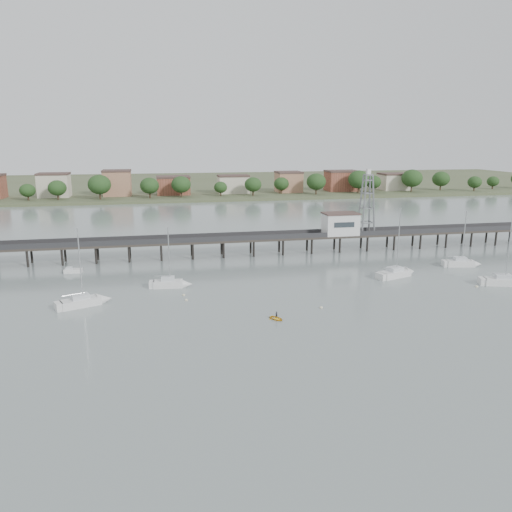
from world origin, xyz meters
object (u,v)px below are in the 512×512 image
Objects in this scene: pier at (237,239)px; sailboat_e at (465,263)px; lattice_tower at (367,204)px; yellow_dinghy at (276,319)px; white_tender at (73,271)px; sailboat_d at (510,282)px; sailboat_b at (174,284)px; sailboat_c at (400,273)px; sailboat_a at (89,301)px.

sailboat_e is at bearing -23.05° from pier.
lattice_tower is at bearing 136.95° from sailboat_e.
yellow_dinghy is (-0.99, -42.68, -3.79)m from pier.
white_tender is 48.23m from yellow_dinghy.
sailboat_d is (45.80, -33.67, -3.16)m from pier.
sailboat_c is at bearing 3.39° from sailboat_b.
white_tender is at bearing 179.64° from sailboat_d.
sailboat_a is at bearing -161.29° from sailboat_e.
sailboat_a is 5.57× the size of yellow_dinghy.
pier is 12.00× the size of sailboat_e.
lattice_tower reaches higher than yellow_dinghy.
yellow_dinghy is at bearing -166.93° from sailboat_c.
sailboat_d is 0.99× the size of sailboat_c.
yellow_dinghy is (14.51, -19.91, -0.65)m from sailboat_b.
lattice_tower is at bearing 9.61° from white_tender.
sailboat_a is 3.78× the size of white_tender.
sailboat_c is (58.15, 6.26, -0.00)m from sailboat_a.
yellow_dinghy is at bearing -46.85° from sailboat_a.
lattice_tower reaches higher than sailboat_a.
white_tender is at bearing -166.15° from pier.
lattice_tower is 26.23m from sailboat_c.
sailboat_c reaches higher than pier.
sailboat_a is (-60.99, -30.14, -10.46)m from lattice_tower.
pier is at bearing 16.05° from white_tender.
pier is 12.74× the size of sailboat_b.
sailboat_d is (14.30, -33.67, -10.46)m from lattice_tower.
sailboat_d is (-0.02, -14.18, -0.01)m from sailboat_e.
white_tender is (-35.18, -8.68, -3.37)m from pier.
sailboat_d is at bearing -25.78° from sailboat_a.
pier is at bearing -180.00° from lattice_tower.
sailboat_d is 4.00× the size of white_tender.
sailboat_b is at bearing 92.44° from yellow_dinghy.
pier is 42.29m from sailboat_a.
yellow_dinghy is at bearing -42.64° from white_tender.
lattice_tower is at bearing 0.00° from pier.
sailboat_d is 62.26m from sailboat_b.
sailboat_b is (-61.30, 10.90, 0.01)m from sailboat_d.
pier is 36.39m from white_tender.
sailboat_b is 24.21m from white_tender.
white_tender is at bearing -172.59° from lattice_tower.
white_tender is at bearing -176.95° from sailboat_e.
sailboat_c is 35.11m from yellow_dinghy.
sailboat_a is 58.49m from sailboat_c.
sailboat_a reaches higher than white_tender.
sailboat_e reaches higher than white_tender.
sailboat_a reaches higher than yellow_dinghy.
pier is 41.86× the size of white_tender.
pier is 49.89m from sailboat_e.
yellow_dinghy is at bearing -152.31° from sailboat_d.
white_tender is (-66.68, -8.68, -10.68)m from lattice_tower.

